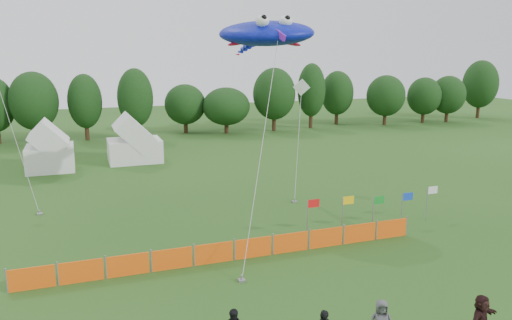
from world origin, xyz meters
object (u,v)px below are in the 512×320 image
object	(u,v)px
tent_right	(134,143)
barrier_fence	(234,250)
spectator_f	(481,319)
tent_left	(50,150)
stingray_kite	(264,34)

from	to	relation	value
tent_right	barrier_fence	xyz separation A→B (m)	(1.91, -24.48, -1.21)
spectator_f	tent_left	bearing A→B (deg)	89.62
tent_left	spectator_f	xyz separation A→B (m)	(15.04, -33.01, -0.86)
spectator_f	barrier_fence	bearing A→B (deg)	96.93
tent_right	stingray_kite	distance (m)	20.07
tent_left	spectator_f	bearing A→B (deg)	-65.50
tent_right	barrier_fence	bearing A→B (deg)	-85.55
barrier_fence	spectator_f	world-z (taller)	spectator_f
tent_left	barrier_fence	size ratio (longest dim) A/B	0.20
tent_left	barrier_fence	bearing A→B (deg)	-68.79
tent_left	spectator_f	world-z (taller)	tent_left
spectator_f	tent_right	bearing A→B (deg)	78.11
tent_left	spectator_f	size ratio (longest dim) A/B	2.21
tent_left	tent_right	size ratio (longest dim) A/B	0.82
barrier_fence	stingray_kite	distance (m)	13.91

